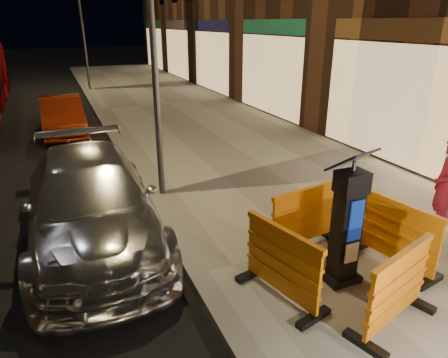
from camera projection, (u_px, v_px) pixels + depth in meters
name	position (u px, v px, depth m)	size (l,w,h in m)	color
ground_plane	(200.00, 282.00, 5.69)	(120.00, 120.00, 0.00)	black
sidewalk	(367.00, 237.00, 6.75)	(6.00, 60.00, 0.15)	gray
kerb	(200.00, 278.00, 5.67)	(0.30, 60.00, 0.15)	slate
parking_kiosk	(347.00, 222.00, 5.18)	(0.56, 0.56, 1.78)	black
barrier_front	(398.00, 289.00, 4.51)	(1.27, 0.52, 0.99)	orange
barrier_back	(304.00, 218.00, 6.14)	(1.27, 0.52, 0.99)	orange
barrier_kerbside	(282.00, 264.00, 4.98)	(1.27, 0.52, 0.99)	orange
barrier_bldgside	(398.00, 234.00, 5.67)	(1.27, 0.52, 0.99)	orange
car_silver	(96.00, 239.00, 6.83)	(2.00, 4.91, 1.42)	#AEAEB3
car_red	(65.00, 133.00, 13.31)	(1.27, 3.64, 1.20)	maroon
man	(445.00, 187.00, 6.49)	(0.59, 0.39, 1.63)	maroon
street_lamp_mid	(153.00, 40.00, 7.20)	(0.12, 0.12, 6.00)	#3F3F44
street_lamp_far	(83.00, 29.00, 20.05)	(0.12, 0.12, 6.00)	#3F3F44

